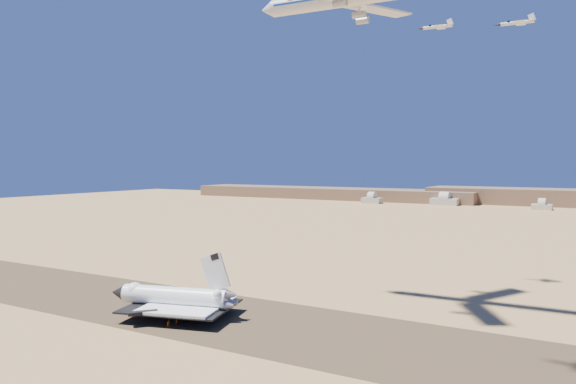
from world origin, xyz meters
The scene contains 10 objects.
ground centered at (0.00, 0.00, 0.00)m, with size 1200.00×1200.00×0.00m, color tan.
runway centered at (0.00, 0.00, 0.03)m, with size 600.00×50.00×0.06m, color #4F3B27.
ridgeline centered at (65.32, 527.31, 7.63)m, with size 960.00×90.00×18.00m.
hangars centered at (-64.00, 478.43, 4.83)m, with size 200.50×29.50×30.00m.
shuttle centered at (-13.48, -7.36, 5.57)m, with size 42.32×32.82×20.70m.
crew_a centered at (-7.29, -16.90, 0.85)m, with size 0.58×0.38×1.59m, color orange.
crew_b centered at (-6.60, -13.85, 0.86)m, with size 0.77×0.45×1.59m, color orange.
crew_c centered at (-8.81, -14.73, 0.92)m, with size 1.01×0.52×1.73m, color orange.
chase_jet_c centered at (41.21, 85.35, 101.35)m, with size 14.11×7.65×3.51m.
chase_jet_d centered at (68.46, 100.09, 102.67)m, with size 15.45×8.22×3.85m.
Camera 1 is at (104.29, -137.78, 48.13)m, focal length 35.00 mm.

